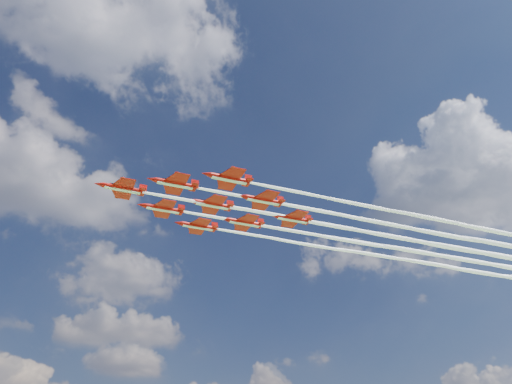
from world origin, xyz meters
TOP-DOWN VIEW (x-y plane):
  - jet_lead at (57.80, 3.14)m, footprint 158.62×13.02m
  - jet_row2_port at (68.58, -4.08)m, footprint 158.62×13.02m
  - jet_row2_starb at (69.19, 9.37)m, footprint 158.62×13.02m
  - jet_row3_port at (79.36, -11.31)m, footprint 158.62×13.02m
  - jet_row3_centre at (79.97, 2.14)m, footprint 158.62×13.02m
  - jet_row3_starb at (80.57, 15.59)m, footprint 158.62×13.02m
  - jet_row4_port at (90.75, -5.08)m, footprint 158.62×13.02m
  - jet_row4_starb at (91.35, 8.37)m, footprint 158.62×13.02m
  - jet_tail at (102.13, 1.15)m, footprint 158.62×13.02m

SIDE VIEW (x-z plane):
  - jet_lead at x=57.80m, z-range 75.36..78.38m
  - jet_row2_port at x=68.58m, z-range 75.36..78.38m
  - jet_row2_starb at x=69.19m, z-range 75.36..78.38m
  - jet_row3_port at x=79.36m, z-range 75.36..78.38m
  - jet_row3_centre at x=79.97m, z-range 75.36..78.38m
  - jet_row3_starb at x=80.57m, z-range 75.36..78.38m
  - jet_row4_port at x=90.75m, z-range 75.36..78.38m
  - jet_row4_starb at x=91.35m, z-range 75.36..78.38m
  - jet_tail at x=102.13m, z-range 75.36..78.38m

